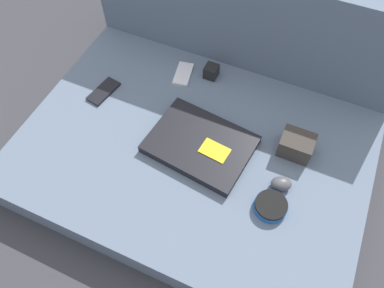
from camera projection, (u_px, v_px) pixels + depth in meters
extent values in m
plane|color=#38383D|center=(192.00, 165.00, 1.32)|extent=(8.00, 8.00, 0.00)
cube|color=slate|center=(192.00, 156.00, 1.27)|extent=(1.13, 0.80, 0.11)
cube|color=slate|center=(248.00, 23.00, 1.36)|extent=(1.13, 0.20, 0.49)
cube|color=black|center=(200.00, 144.00, 1.21)|extent=(0.35, 0.28, 0.03)
cube|color=yellow|center=(214.00, 152.00, 1.18)|extent=(0.10, 0.07, 0.00)
ellipsoid|color=#4C4C51|center=(281.00, 184.00, 1.13)|extent=(0.08, 0.07, 0.04)
cylinder|color=#1E569E|center=(270.00, 207.00, 1.10)|extent=(0.10, 0.10, 0.02)
cylinder|color=black|center=(271.00, 205.00, 1.09)|extent=(0.10, 0.10, 0.01)
cube|color=black|center=(104.00, 91.00, 1.35)|extent=(0.08, 0.13, 0.01)
cube|color=silver|center=(183.00, 74.00, 1.39)|extent=(0.08, 0.12, 0.01)
cube|color=#38332D|center=(296.00, 145.00, 1.19)|extent=(0.10, 0.09, 0.07)
cube|color=black|center=(211.00, 71.00, 1.38)|extent=(0.05, 0.05, 0.05)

